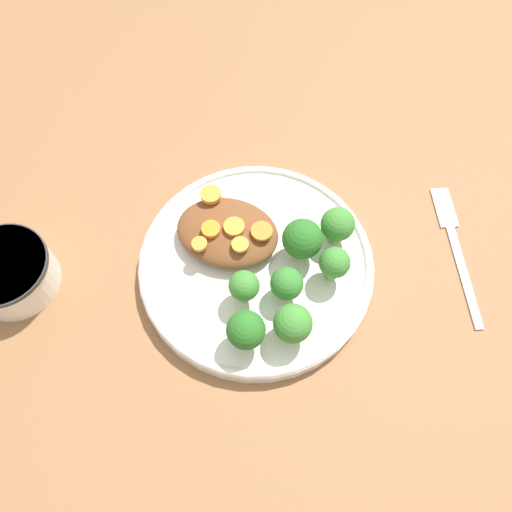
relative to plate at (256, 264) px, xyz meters
name	(u,v)px	position (x,y,z in m)	size (l,w,h in m)	color
ground_plane	(256,269)	(0.00, 0.00, -0.01)	(4.00, 4.00, 0.00)	#8C603D
plate	(256,264)	(0.00, 0.00, 0.00)	(0.29, 0.29, 0.03)	silver
dip_bowl	(8,272)	(0.28, 0.10, 0.02)	(0.11, 0.11, 0.05)	white
stew_mound	(227,232)	(0.04, -0.02, 0.02)	(0.13, 0.10, 0.03)	brown
broccoli_floret_0	(246,331)	(-0.02, 0.10, 0.04)	(0.04, 0.04, 0.06)	#7FA85B
broccoli_floret_1	(302,239)	(-0.05, -0.02, 0.04)	(0.05, 0.05, 0.06)	#7FA85B
broccoli_floret_2	(287,284)	(-0.04, 0.03, 0.04)	(0.04, 0.04, 0.05)	#759E51
broccoli_floret_3	(293,324)	(-0.06, 0.08, 0.04)	(0.04, 0.04, 0.06)	#7FA85B
broccoli_floret_4	(337,225)	(-0.08, -0.06, 0.04)	(0.04, 0.04, 0.05)	#7FA85B
broccoli_floret_5	(246,287)	(0.00, 0.05, 0.04)	(0.04, 0.04, 0.05)	#7FA85B
broccoli_floret_6	(334,264)	(-0.09, -0.01, 0.04)	(0.04, 0.04, 0.05)	#7FA85B
carrot_slice_0	(211,194)	(0.07, -0.06, 0.04)	(0.03, 0.03, 0.01)	orange
carrot_slice_1	(240,245)	(0.02, 0.00, 0.04)	(0.02, 0.02, 0.00)	orange
carrot_slice_2	(199,244)	(0.06, 0.01, 0.04)	(0.02, 0.02, 0.00)	orange
carrot_slice_3	(234,227)	(0.03, -0.02, 0.04)	(0.03, 0.03, 0.01)	orange
carrot_slice_4	(262,231)	(0.00, -0.02, 0.04)	(0.03, 0.03, 0.00)	orange
carrot_slice_5	(211,229)	(0.06, -0.01, 0.04)	(0.02, 0.02, 0.01)	orange
fork	(454,239)	(-0.23, -0.11, -0.01)	(0.08, 0.19, 0.01)	silver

